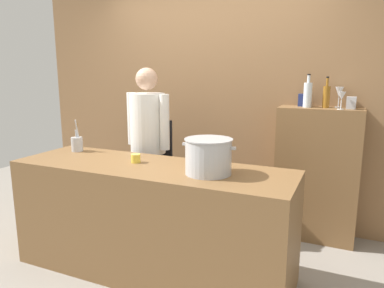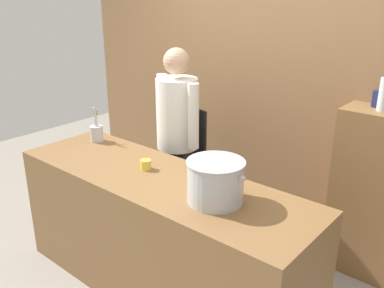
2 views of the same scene
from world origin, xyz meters
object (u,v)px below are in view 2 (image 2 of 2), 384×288
at_px(stockpot_large, 215,182).
at_px(utensil_crock, 97,133).
at_px(butter_jar, 146,165).
at_px(spice_tin_navy, 379,99).
at_px(chef, 178,133).

relative_size(stockpot_large, utensil_crock, 1.37).
xyz_separation_m(butter_jar, spice_tin_navy, (1.12, 1.23, 0.42)).
height_order(stockpot_large, utensil_crock, utensil_crock).
bearing_deg(chef, stockpot_large, 156.97).
bearing_deg(chef, spice_tin_navy, -141.62).
distance_m(stockpot_large, utensil_crock, 1.40).
bearing_deg(utensil_crock, stockpot_large, -8.37).
xyz_separation_m(utensil_crock, spice_tin_navy, (1.85, 1.08, 0.38)).
xyz_separation_m(stockpot_large, utensil_crock, (-1.38, 0.20, -0.06)).
distance_m(chef, utensil_crock, 0.67).
height_order(butter_jar, spice_tin_navy, spice_tin_navy).
distance_m(chef, butter_jar, 0.64).
bearing_deg(butter_jar, utensil_crock, 168.98).
height_order(utensil_crock, butter_jar, utensil_crock).
bearing_deg(chef, butter_jar, 124.87).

